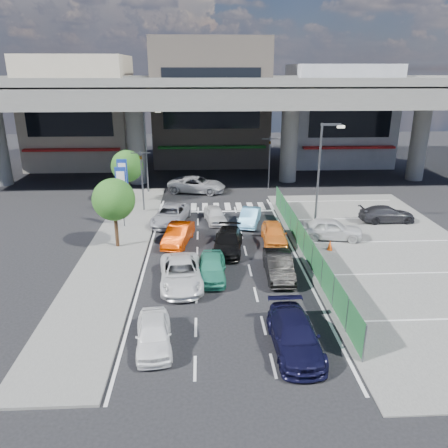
{
  "coord_description": "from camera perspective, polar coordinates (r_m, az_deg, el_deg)",
  "views": [
    {
      "loc": [
        -1.16,
        -23.74,
        11.46
      ],
      "look_at": [
        0.2,
        3.41,
        1.78
      ],
      "focal_mm": 35.0,
      "sensor_mm": 36.0,
      "label": 1
    }
  ],
  "objects": [
    {
      "name": "expressway",
      "position": [
        45.83,
        -1.47,
        16.22
      ],
      "size": [
        64.0,
        14.0,
        10.75
      ],
      "color": "slate",
      "rests_on": "ground"
    },
    {
      "name": "traffic_light_left",
      "position": [
        36.87,
        -10.75,
        7.48
      ],
      "size": [
        1.6,
        1.24,
        5.2
      ],
      "color": "#595B60",
      "rests_on": "ground"
    },
    {
      "name": "traffic_cone",
      "position": [
        29.87,
        13.68,
        -2.71
      ],
      "size": [
        0.47,
        0.47,
        0.69
      ],
      "primitive_type": "cone",
      "rotation": [
        0.0,
        0.0,
        -0.43
      ],
      "color": "#E1480C",
      "rests_on": "parking_lot"
    },
    {
      "name": "sidewalk_left",
      "position": [
        30.55,
        -13.69,
        -2.9
      ],
      "size": [
        4.0,
        30.0,
        0.12
      ],
      "primitive_type": "cube",
      "color": "#5A5A57",
      "rests_on": "ground"
    },
    {
      "name": "taxi_orange_right",
      "position": [
        30.47,
        6.56,
        -1.26
      ],
      "size": [
        1.77,
        4.03,
        1.35
      ],
      "primitive_type": "imported",
      "rotation": [
        0.0,
        0.0,
        -0.04
      ],
      "color": "orange",
      "rests_on": "ground"
    },
    {
      "name": "hatch_black_mid_right",
      "position": [
        25.61,
        7.15,
        -5.43
      ],
      "size": [
        1.57,
        4.22,
        1.38
      ],
      "primitive_type": "imported",
      "rotation": [
        0.0,
        0.0,
        -0.03
      ],
      "color": "black",
      "rests_on": "ground"
    },
    {
      "name": "parked_sedan_white",
      "position": [
        31.72,
        13.78,
        -0.61
      ],
      "size": [
        4.62,
        2.49,
        1.49
      ],
      "primitive_type": "imported",
      "rotation": [
        0.0,
        0.0,
        1.4
      ],
      "color": "silver",
      "rests_on": "parking_lot"
    },
    {
      "name": "taxi_teal_mid",
      "position": [
        25.29,
        -1.58,
        -5.66
      ],
      "size": [
        1.71,
        4.0,
        1.35
      ],
      "primitive_type": "imported",
      "rotation": [
        0.0,
        0.0,
        -0.03
      ],
      "color": "teal",
      "rests_on": "ground"
    },
    {
      "name": "minivan_navy_back",
      "position": [
        19.52,
        9.24,
        -14.17
      ],
      "size": [
        2.02,
        4.79,
        1.38
      ],
      "primitive_type": "imported",
      "rotation": [
        0.0,
        0.0,
        0.02
      ],
      "color": "black",
      "rests_on": "ground"
    },
    {
      "name": "street_lamp_left",
      "position": [
        42.59,
        -9.95,
        10.27
      ],
      "size": [
        1.65,
        0.22,
        8.0
      ],
      "color": "#595B60",
      "rests_on": "ground"
    },
    {
      "name": "wagon_silver_front_left",
      "position": [
        34.34,
        -6.97,
        1.17
      ],
      "size": [
        3.22,
        5.32,
        1.38
      ],
      "primitive_type": "imported",
      "rotation": [
        0.0,
        0.0,
        -0.2
      ],
      "color": "#A9AAB1",
      "rests_on": "ground"
    },
    {
      "name": "sedan_white_mid_left",
      "position": [
        24.63,
        -5.64,
        -6.43
      ],
      "size": [
        2.68,
        5.13,
        1.38
      ],
      "primitive_type": "imported",
      "rotation": [
        0.0,
        0.0,
        0.08
      ],
      "color": "white",
      "rests_on": "ground"
    },
    {
      "name": "traffic_light_right",
      "position": [
        43.9,
        5.99,
        9.62
      ],
      "size": [
        1.6,
        1.24,
        5.2
      ],
      "color": "#595B60",
      "rests_on": "ground"
    },
    {
      "name": "signboard_near",
      "position": [
        33.38,
        -13.24,
        4.5
      ],
      "size": [
        0.8,
        0.14,
        4.7
      ],
      "color": "#595B60",
      "rests_on": "ground"
    },
    {
      "name": "sedan_white_front_mid",
      "position": [
        34.4,
        -1.18,
        1.21
      ],
      "size": [
        2.0,
        3.78,
        1.22
      ],
      "primitive_type": "imported",
      "rotation": [
        0.0,
        0.0,
        0.16
      ],
      "color": "silver",
      "rests_on": "ground"
    },
    {
      "name": "tree_far",
      "position": [
        39.64,
        -12.55,
        7.38
      ],
      "size": [
        2.8,
        2.8,
        4.8
      ],
      "color": "#382314",
      "rests_on": "ground"
    },
    {
      "name": "fence_run",
      "position": [
        27.66,
        10.88,
        -3.22
      ],
      "size": [
        0.16,
        22.0,
        1.8
      ],
      "primitive_type": null,
      "color": "#1D562D",
      "rests_on": "ground"
    },
    {
      "name": "parked_sedan_dgrey",
      "position": [
        36.67,
        20.5,
        1.23
      ],
      "size": [
        4.3,
        1.76,
        1.25
      ],
      "primitive_type": "imported",
      "rotation": [
        0.0,
        0.0,
        1.57
      ],
      "color": "#2A2A2F",
      "rests_on": "parking_lot"
    },
    {
      "name": "building_west",
      "position": [
        57.86,
        -18.25,
        13.73
      ],
      "size": [
        12.0,
        10.9,
        13.0
      ],
      "color": "#A29782",
      "rests_on": "ground"
    },
    {
      "name": "building_east",
      "position": [
        58.54,
        14.62,
        13.63
      ],
      "size": [
        12.0,
        10.9,
        12.0
      ],
      "color": "gray",
      "rests_on": "ground"
    },
    {
      "name": "sedan_black_mid",
      "position": [
        28.9,
        0.52,
        -2.34
      ],
      "size": [
        2.43,
        4.77,
        1.32
      ],
      "primitive_type": "imported",
      "rotation": [
        0.0,
        0.0,
        -0.13
      ],
      "color": "black",
      "rests_on": "ground"
    },
    {
      "name": "building_center",
      "position": [
        56.86,
        -1.75,
        15.59
      ],
      "size": [
        14.0,
        10.9,
        15.0
      ],
      "color": "gray",
      "rests_on": "ground"
    },
    {
      "name": "street_lamp_right",
      "position": [
        31.6,
        12.59,
        6.9
      ],
      "size": [
        1.65,
        0.22,
        8.0
      ],
      "color": "#595B60",
      "rests_on": "ground"
    },
    {
      "name": "kei_truck_front_right",
      "position": [
        33.95,
        3.39,
        0.95
      ],
      "size": [
        2.23,
        4.01,
        1.25
      ],
      "primitive_type": "imported",
      "rotation": [
        0.0,
        0.0,
        -0.25
      ],
      "color": "#5FAADD",
      "rests_on": "ground"
    },
    {
      "name": "signboard_far",
      "position": [
        36.31,
        -13.07,
        5.72
      ],
      "size": [
        0.8,
        0.14,
        4.7
      ],
      "color": "#595B60",
      "rests_on": "ground"
    },
    {
      "name": "parking_lot",
      "position": [
        30.67,
        20.77,
        -3.63
      ],
      "size": [
        12.0,
        28.0,
        0.06
      ],
      "primitive_type": "cube",
      "color": "#5A5A57",
      "rests_on": "ground"
    },
    {
      "name": "taxi_orange_left",
      "position": [
        30.28,
        -5.98,
        -1.36
      ],
      "size": [
        2.25,
        4.37,
        1.37
      ],
      "primitive_type": "imported",
      "rotation": [
        0.0,
        0.0,
        -0.2
      ],
      "color": "#BB2E00",
      "rests_on": "ground"
    },
    {
      "name": "crossing_wagon_silver",
      "position": [
        42.97,
        -3.58,
        5.15
      ],
      "size": [
        5.99,
        3.78,
        1.54
      ],
      "primitive_type": "imported",
      "rotation": [
        0.0,
        0.0,
        1.34
      ],
      "color": "#A0A1A7",
      "rests_on": "ground"
    },
    {
      "name": "van_white_back_left",
      "position": [
        19.73,
        -9.18,
        -13.95
      ],
      "size": [
        1.89,
        3.89,
        1.28
      ],
      "primitive_type": "imported",
      "rotation": [
        0.0,
        0.0,
        0.1
      ],
      "color": "white",
      "rests_on": "ground"
    },
    {
      "name": "ground",
      "position": [
        26.38,
        -0.06,
        -6.14
      ],
      "size": [
        120.0,
        120.0,
        0.0
      ],
      "primitive_type": "plane",
      "color": "black",
      "rests_on": "ground"
    },
    {
      "name": "tree_near",
      "position": [
        29.47,
        -14.2,
        3.09
      ],
      "size": [
        2.8,
        2.8,
        4.8
      ],
      "color": "#382314",
      "rests_on": "ground"
    }
  ]
}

